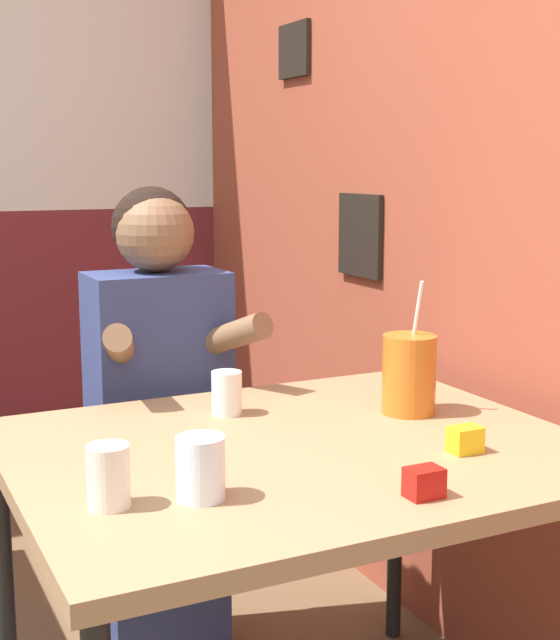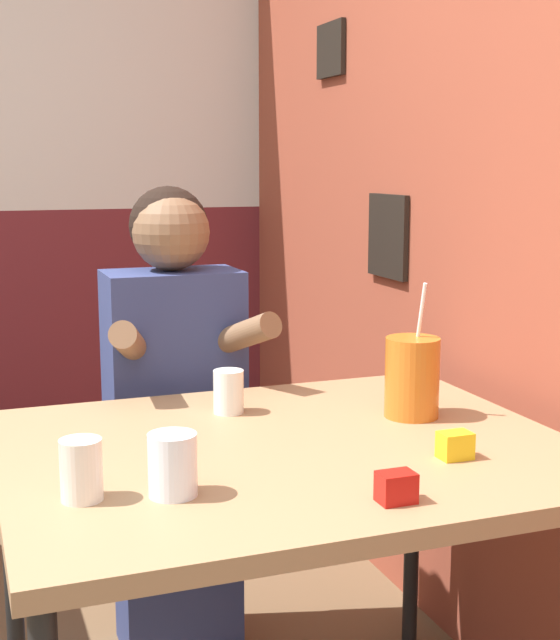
# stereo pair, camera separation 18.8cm
# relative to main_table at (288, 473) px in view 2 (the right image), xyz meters

# --- Properties ---
(brick_wall_right) EXTENTS (0.08, 4.34, 2.70)m
(brick_wall_right) POSITION_rel_main_table_xyz_m (0.65, 0.82, 0.67)
(brick_wall_right) COLOR brown
(brick_wall_right) RESTS_ON ground_plane
(main_table) EXTENTS (1.10, 0.90, 0.74)m
(main_table) POSITION_rel_main_table_xyz_m (0.00, 0.00, 0.00)
(main_table) COLOR #93704C
(main_table) RESTS_ON ground_plane
(person_seated) EXTENTS (0.42, 0.40, 1.22)m
(person_seated) POSITION_rel_main_table_xyz_m (-0.08, 0.62, -0.04)
(person_seated) COLOR navy
(person_seated) RESTS_ON ground_plane
(cocktail_pitcher) EXTENTS (0.12, 0.12, 0.29)m
(cocktail_pitcher) POSITION_rel_main_table_xyz_m (0.32, 0.09, 0.15)
(cocktail_pitcher) COLOR #C6661E
(cocktail_pitcher) RESTS_ON main_table
(glass_near_pitcher) EXTENTS (0.08, 0.08, 0.11)m
(glass_near_pitcher) POSITION_rel_main_table_xyz_m (-0.27, -0.19, 0.11)
(glass_near_pitcher) COLOR silver
(glass_near_pitcher) RESTS_ON main_table
(glass_center) EXTENTS (0.07, 0.07, 0.10)m
(glass_center) POSITION_rel_main_table_xyz_m (-0.04, 0.25, 0.11)
(glass_center) COLOR silver
(glass_center) RESTS_ON main_table
(glass_far_side) EXTENTS (0.07, 0.07, 0.10)m
(glass_far_side) POSITION_rel_main_table_xyz_m (-0.42, -0.16, 0.11)
(glass_far_side) COLOR silver
(glass_far_side) RESTS_ON main_table
(condiment_ketchup) EXTENTS (0.06, 0.04, 0.05)m
(condiment_ketchup) POSITION_rel_main_table_xyz_m (0.06, -0.34, 0.08)
(condiment_ketchup) COLOR #B7140F
(condiment_ketchup) RESTS_ON main_table
(condiment_mustard) EXTENTS (0.06, 0.04, 0.05)m
(condiment_mustard) POSITION_rel_main_table_xyz_m (0.26, -0.19, 0.08)
(condiment_mustard) COLOR yellow
(condiment_mustard) RESTS_ON main_table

